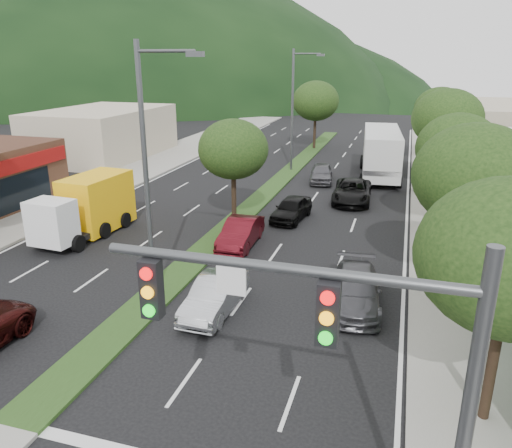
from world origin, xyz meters
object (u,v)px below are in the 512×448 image
(car_queue_a, at_px, (291,209))
(tree_med_near, at_px, (233,149))
(streetlight_mid, at_px, (295,105))
(sedan_silver, at_px, (215,295))
(tree_r_a, at_px, (511,257))
(traffic_signal, at_px, (366,375))
(tree_r_b, at_px, (475,176))
(tree_r_e, at_px, (440,109))
(tree_med_far, at_px, (316,101))
(car_queue_b, at_px, (355,290))
(streetlight_near, at_px, (150,165))
(car_queue_c, at_px, (241,233))
(motorhome, at_px, (381,152))
(car_queue_d, at_px, (352,191))
(tree_r_d, at_px, (447,119))
(box_truck, at_px, (89,208))
(tree_r_c, at_px, (458,149))
(car_queue_e, at_px, (322,173))

(car_queue_a, bearing_deg, tree_med_near, -144.54)
(streetlight_mid, bearing_deg, sedan_silver, -84.16)
(streetlight_mid, bearing_deg, tree_r_a, -67.87)
(traffic_signal, height_order, tree_r_b, tree_r_b)
(car_queue_a, bearing_deg, tree_r_e, 72.83)
(tree_med_far, distance_m, car_queue_b, 35.48)
(tree_med_near, relative_size, streetlight_near, 0.60)
(traffic_signal, bearing_deg, tree_r_a, 61.80)
(tree_med_near, xyz_separation_m, streetlight_mid, (0.21, 15.00, 1.16))
(tree_r_b, height_order, tree_med_near, tree_r_b)
(car_queue_c, distance_m, motorhome, 19.27)
(car_queue_b, distance_m, car_queue_d, 15.11)
(tree_r_e, distance_m, tree_med_near, 25.06)
(car_queue_c, bearing_deg, streetlight_mid, 92.18)
(motorhome, bearing_deg, streetlight_near, -111.11)
(tree_r_e, xyz_separation_m, car_queue_a, (-8.93, -20.31, -4.19))
(tree_r_d, distance_m, car_queue_c, 19.09)
(tree_r_a, height_order, box_truck, tree_r_a)
(tree_r_c, relative_size, car_queue_e, 1.54)
(tree_r_a, height_order, tree_r_c, tree_r_a)
(car_queue_d, relative_size, motorhome, 0.53)
(car_queue_c, height_order, box_truck, box_truck)
(traffic_signal, relative_size, motorhome, 0.70)
(sedan_silver, distance_m, box_truck, 11.77)
(traffic_signal, height_order, box_truck, traffic_signal)
(traffic_signal, relative_size, car_queue_b, 1.47)
(tree_med_far, height_order, car_queue_d, tree_med_far)
(tree_r_b, distance_m, tree_r_d, 18.00)
(tree_r_d, height_order, tree_med_far, tree_r_d)
(traffic_signal, bearing_deg, tree_r_d, 84.62)
(traffic_signal, bearing_deg, tree_r_b, 77.63)
(streetlight_near, bearing_deg, tree_r_b, 18.73)
(tree_r_a, relative_size, sedan_silver, 1.58)
(sedan_silver, bearing_deg, streetlight_near, 173.04)
(sedan_silver, xyz_separation_m, car_queue_a, (0.27, 12.05, 0.01))
(tree_r_b, distance_m, sedan_silver, 11.07)
(tree_r_e, relative_size, tree_med_far, 0.97)
(tree_r_d, bearing_deg, car_queue_b, -101.32)
(traffic_signal, bearing_deg, tree_r_e, 85.91)
(tree_med_near, height_order, streetlight_near, streetlight_near)
(traffic_signal, height_order, car_queue_b, traffic_signal)
(tree_r_b, distance_m, car_queue_c, 11.67)
(tree_r_b, xyz_separation_m, tree_r_d, (0.00, 18.00, 0.14))
(sedan_silver, bearing_deg, tree_r_d, 68.54)
(car_queue_e, relative_size, box_truck, 0.64)
(streetlight_mid, height_order, car_queue_d, streetlight_mid)
(tree_r_c, xyz_separation_m, car_queue_c, (-10.50, -5.31, -4.03))
(car_queue_d, bearing_deg, motorhome, 77.95)
(tree_r_d, bearing_deg, sedan_silver, -112.36)
(streetlight_near, bearing_deg, car_queue_b, 12.36)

